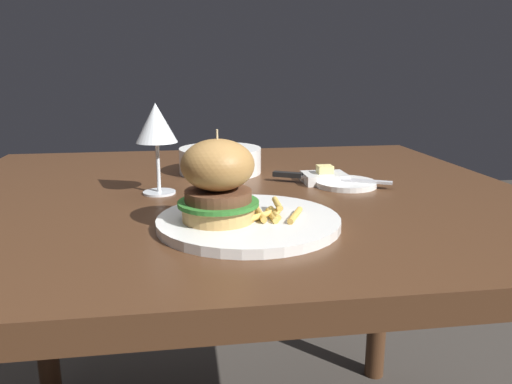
{
  "coord_description": "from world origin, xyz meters",
  "views": [
    {
      "loc": [
        -0.09,
        -0.93,
        0.97
      ],
      "look_at": [
        0.02,
        -0.2,
        0.78
      ],
      "focal_mm": 35.0,
      "sensor_mm": 36.0,
      "label": 1
    }
  ],
  "objects_px": {
    "main_plate": "(246,222)",
    "soup_bowl": "(220,159)",
    "butter_dish": "(325,177)",
    "table_knife": "(320,177)",
    "bread_plate": "(346,184)",
    "burger_sandwich": "(218,180)",
    "wine_glass": "(156,126)"
  },
  "relations": [
    {
      "from": "bread_plate",
      "to": "table_knife",
      "type": "bearing_deg",
      "value": 152.85
    },
    {
      "from": "butter_dish",
      "to": "table_knife",
      "type": "bearing_deg",
      "value": -142.34
    },
    {
      "from": "burger_sandwich",
      "to": "butter_dish",
      "type": "distance_m",
      "value": 0.36
    },
    {
      "from": "bread_plate",
      "to": "butter_dish",
      "type": "relative_size",
      "value": 1.41
    },
    {
      "from": "wine_glass",
      "to": "table_knife",
      "type": "relative_size",
      "value": 0.76
    },
    {
      "from": "table_knife",
      "to": "soup_bowl",
      "type": "bearing_deg",
      "value": 143.0
    },
    {
      "from": "wine_glass",
      "to": "butter_dish",
      "type": "distance_m",
      "value": 0.35
    },
    {
      "from": "bread_plate",
      "to": "soup_bowl",
      "type": "relative_size",
      "value": 0.67
    },
    {
      "from": "burger_sandwich",
      "to": "wine_glass",
      "type": "height_order",
      "value": "wine_glass"
    },
    {
      "from": "butter_dish",
      "to": "burger_sandwich",
      "type": "bearing_deg",
      "value": -131.48
    },
    {
      "from": "bread_plate",
      "to": "table_knife",
      "type": "distance_m",
      "value": 0.05
    },
    {
      "from": "table_knife",
      "to": "butter_dish",
      "type": "bearing_deg",
      "value": 37.66
    },
    {
      "from": "main_plate",
      "to": "soup_bowl",
      "type": "height_order",
      "value": "soup_bowl"
    },
    {
      "from": "main_plate",
      "to": "bread_plate",
      "type": "distance_m",
      "value": 0.32
    },
    {
      "from": "wine_glass",
      "to": "soup_bowl",
      "type": "xyz_separation_m",
      "value": [
        0.13,
        0.17,
        -0.1
      ]
    },
    {
      "from": "bread_plate",
      "to": "soup_bowl",
      "type": "bearing_deg",
      "value": 144.77
    },
    {
      "from": "burger_sandwich",
      "to": "wine_glass",
      "type": "bearing_deg",
      "value": 112.35
    },
    {
      "from": "wine_glass",
      "to": "bread_plate",
      "type": "distance_m",
      "value": 0.38
    },
    {
      "from": "burger_sandwich",
      "to": "table_knife",
      "type": "bearing_deg",
      "value": 49.0
    },
    {
      "from": "wine_glass",
      "to": "butter_dish",
      "type": "height_order",
      "value": "wine_glass"
    },
    {
      "from": "wine_glass",
      "to": "main_plate",
      "type": "bearing_deg",
      "value": -58.81
    },
    {
      "from": "bread_plate",
      "to": "soup_bowl",
      "type": "height_order",
      "value": "soup_bowl"
    },
    {
      "from": "main_plate",
      "to": "table_knife",
      "type": "distance_m",
      "value": 0.31
    },
    {
      "from": "burger_sandwich",
      "to": "wine_glass",
      "type": "distance_m",
      "value": 0.25
    },
    {
      "from": "bread_plate",
      "to": "table_knife",
      "type": "relative_size",
      "value": 0.55
    },
    {
      "from": "burger_sandwich",
      "to": "table_knife",
      "type": "relative_size",
      "value": 0.6
    },
    {
      "from": "bread_plate",
      "to": "table_knife",
      "type": "height_order",
      "value": "table_knife"
    },
    {
      "from": "main_plate",
      "to": "wine_glass",
      "type": "relative_size",
      "value": 1.62
    },
    {
      "from": "burger_sandwich",
      "to": "soup_bowl",
      "type": "distance_m",
      "value": 0.4
    },
    {
      "from": "table_knife",
      "to": "butter_dish",
      "type": "height_order",
      "value": "butter_dish"
    },
    {
      "from": "main_plate",
      "to": "soup_bowl",
      "type": "relative_size",
      "value": 1.5
    },
    {
      "from": "soup_bowl",
      "to": "table_knife",
      "type": "bearing_deg",
      "value": -37.0
    }
  ]
}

